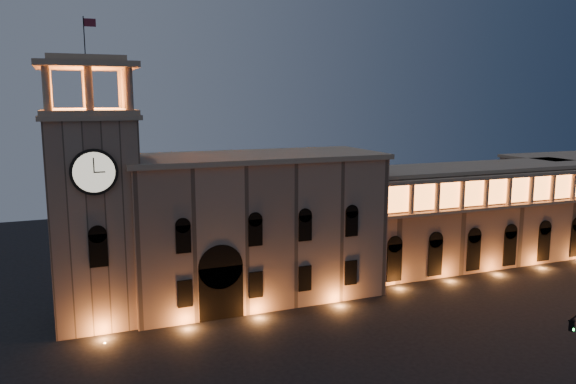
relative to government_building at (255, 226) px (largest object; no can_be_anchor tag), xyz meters
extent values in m
plane|color=black|center=(2.08, -21.93, -8.77)|extent=(160.00, 160.00, 0.00)
cube|color=#90725E|center=(0.08, 0.07, -0.27)|extent=(30.00, 12.00, 17.00)
cube|color=tan|center=(0.08, 0.07, 8.53)|extent=(30.80, 12.80, 0.60)
cube|color=black|center=(-5.92, -5.33, -5.77)|extent=(5.00, 1.40, 6.00)
cylinder|color=black|center=(-5.92, -5.33, -2.77)|extent=(5.00, 1.40, 5.00)
cube|color=orange|center=(-5.92, -5.53, -5.97)|extent=(4.20, 0.20, 5.00)
cube|color=#90725E|center=(-18.42, -0.93, 2.23)|extent=(9.00, 9.00, 22.00)
cube|color=tan|center=(-18.42, -0.93, 13.48)|extent=(9.80, 9.80, 0.50)
cylinder|color=black|center=(-18.42, -5.61, 8.23)|extent=(4.60, 0.35, 4.60)
cylinder|color=beige|center=(-18.42, -5.75, 8.23)|extent=(4.00, 0.12, 4.00)
cube|color=tan|center=(-18.42, -0.93, 13.98)|extent=(9.40, 9.40, 0.50)
cube|color=orange|center=(-18.42, -0.93, 14.28)|extent=(6.80, 6.80, 0.15)
cylinder|color=tan|center=(-22.22, -4.73, 16.33)|extent=(0.76, 0.76, 4.20)
cylinder|color=tan|center=(-18.42, -4.73, 16.33)|extent=(0.76, 0.76, 4.20)
cylinder|color=tan|center=(-14.62, -4.73, 16.33)|extent=(0.76, 0.76, 4.20)
cylinder|color=tan|center=(-22.22, 2.87, 16.33)|extent=(0.76, 0.76, 4.20)
cylinder|color=tan|center=(-18.42, 2.87, 16.33)|extent=(0.76, 0.76, 4.20)
cylinder|color=tan|center=(-14.62, 2.87, 16.33)|extent=(0.76, 0.76, 4.20)
cylinder|color=tan|center=(-22.22, -0.93, 16.33)|extent=(0.76, 0.76, 4.20)
cylinder|color=tan|center=(-14.62, -0.93, 16.33)|extent=(0.76, 0.76, 4.20)
cube|color=tan|center=(-18.42, -0.93, 18.73)|extent=(9.80, 9.80, 0.60)
cube|color=tan|center=(-18.42, -0.93, 19.33)|extent=(7.50, 7.50, 0.60)
cylinder|color=black|center=(-18.42, -0.93, 21.63)|extent=(0.10, 0.10, 4.00)
plane|color=maroon|center=(-17.82, -0.93, 23.03)|extent=(1.20, 0.00, 1.20)
cube|color=#8A6D58|center=(34.08, 2.07, -1.77)|extent=(40.00, 10.00, 14.00)
cube|color=tan|center=(34.08, 2.07, 5.48)|extent=(40.60, 10.60, 0.50)
cube|color=tan|center=(34.08, -3.43, 0.53)|extent=(40.00, 1.20, 0.40)
cube|color=tan|center=(34.08, -3.43, 4.83)|extent=(40.00, 1.40, 0.50)
cube|color=orange|center=(34.08, -2.88, 2.73)|extent=(38.00, 0.15, 3.60)
cylinder|color=tan|center=(16.08, -3.43, 2.73)|extent=(0.70, 0.70, 4.00)
cylinder|color=tan|center=(20.08, -3.43, 2.73)|extent=(0.70, 0.70, 4.00)
cylinder|color=tan|center=(24.08, -3.43, 2.73)|extent=(0.70, 0.70, 4.00)
cylinder|color=tan|center=(28.08, -3.43, 2.73)|extent=(0.70, 0.70, 4.00)
cylinder|color=tan|center=(32.08, -3.43, 2.73)|extent=(0.70, 0.70, 4.00)
cylinder|color=tan|center=(36.08, -3.43, 2.73)|extent=(0.70, 0.70, 4.00)
cylinder|color=tan|center=(40.08, -3.43, 2.73)|extent=(0.70, 0.70, 4.00)
cylinder|color=tan|center=(44.08, -3.43, 2.73)|extent=(0.70, 0.70, 4.00)
cylinder|color=tan|center=(48.08, -3.43, 2.73)|extent=(0.70, 0.70, 4.00)
cube|color=#8A6D58|center=(60.08, 8.07, -1.77)|extent=(20.00, 12.00, 14.00)
cube|color=black|center=(15.09, -33.06, -2.14)|extent=(0.42, 0.41, 0.94)
cylinder|color=#0CE53F|center=(15.16, -33.22, -2.45)|extent=(0.22, 0.16, 0.20)
camera|label=1|loc=(-20.87, -63.47, 15.33)|focal=35.00mm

